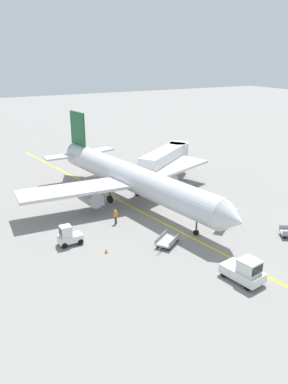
# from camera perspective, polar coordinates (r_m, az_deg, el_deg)

# --- Properties ---
(ground_plane) EXTENTS (300.00, 300.00, 0.00)m
(ground_plane) POSITION_cam_1_polar(r_m,az_deg,el_deg) (41.59, 5.68, -6.12)
(ground_plane) COLOR gray
(taxi_line_yellow) EXTENTS (12.46, 79.12, 0.01)m
(taxi_line_yellow) POSITION_cam_1_polar(r_m,az_deg,el_deg) (45.10, 1.43, -3.87)
(taxi_line_yellow) COLOR yellow
(taxi_line_yellow) RESTS_ON ground
(airliner) EXTENTS (28.28, 35.28, 10.10)m
(airliner) POSITION_cam_1_polar(r_m,az_deg,el_deg) (48.73, -2.07, 2.24)
(airliner) COLOR silver
(airliner) RESTS_ON ground
(jet_bridge) EXTENTS (11.89, 9.44, 4.85)m
(jet_bridge) POSITION_cam_1_polar(r_m,az_deg,el_deg) (58.15, 3.52, 5.25)
(jet_bridge) COLOR silver
(jet_bridge) RESTS_ON ground
(pushback_tug) EXTENTS (2.46, 3.86, 2.20)m
(pushback_tug) POSITION_cam_1_polar(r_m,az_deg,el_deg) (33.89, 14.67, -11.25)
(pushback_tug) COLOR silver
(pushback_tug) RESTS_ON ground
(baggage_tug_near_wing) EXTENTS (2.42, 1.36, 2.10)m
(baggage_tug_near_wing) POSITION_cam_1_polar(r_m,az_deg,el_deg) (39.44, -11.10, -6.43)
(baggage_tug_near_wing) COLOR silver
(baggage_tug_near_wing) RESTS_ON ground
(belt_loader_forward_hold) EXTENTS (4.85, 3.83, 2.59)m
(belt_loader_forward_hold) POSITION_cam_1_polar(r_m,az_deg,el_deg) (45.04, 12.14, -3.30)
(belt_loader_forward_hold) COLOR silver
(belt_loader_forward_hold) RESTS_ON ground
(baggage_cart_empty_trailing) EXTENTS (3.56, 2.86, 0.94)m
(baggage_cart_empty_trailing) POSITION_cam_1_polar(r_m,az_deg,el_deg) (38.93, 3.52, -7.19)
(baggage_cart_empty_trailing) COLOR #A5A5A8
(baggage_cart_empty_trailing) RESTS_ON ground
(ground_crew_marshaller) EXTENTS (0.36, 0.24, 1.70)m
(ground_crew_marshaller) POSITION_cam_1_polar(r_m,az_deg,el_deg) (43.40, -4.23, -3.60)
(ground_crew_marshaller) COLOR #26262D
(ground_crew_marshaller) RESTS_ON ground
(safety_cone_nose_left) EXTENTS (0.36, 0.36, 0.44)m
(safety_cone_nose_left) POSITION_cam_1_polar(r_m,az_deg,el_deg) (37.60, -5.64, -8.72)
(safety_cone_nose_left) COLOR orange
(safety_cone_nose_left) RESTS_ON ground
(safety_cone_nose_right) EXTENTS (0.36, 0.36, 0.44)m
(safety_cone_nose_right) POSITION_cam_1_polar(r_m,az_deg,el_deg) (55.04, 0.93, 0.83)
(safety_cone_nose_right) COLOR orange
(safety_cone_nose_right) RESTS_ON ground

